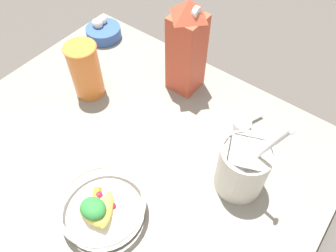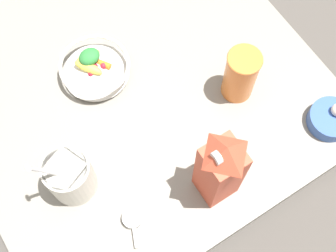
{
  "view_description": "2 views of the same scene",
  "coord_description": "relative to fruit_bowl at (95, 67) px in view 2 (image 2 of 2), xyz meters",
  "views": [
    {
      "loc": [
        -0.22,
        -0.35,
        0.71
      ],
      "look_at": [
        0.16,
        -0.06,
        0.11
      ],
      "focal_mm": 35.0,
      "sensor_mm": 36.0,
      "label": 1
    },
    {
      "loc": [
        0.53,
        -0.23,
        1.13
      ],
      "look_at": [
        0.19,
        -0.01,
        0.14
      ],
      "focal_mm": 50.0,
      "sensor_mm": 36.0,
      "label": 2
    }
  ],
  "objects": [
    {
      "name": "ground_plane",
      "position": [
        0.08,
        0.07,
        -0.08
      ],
      "size": [
        6.0,
        6.0,
        0.0
      ],
      "primitive_type": "plane",
      "color": "#4C4742"
    },
    {
      "name": "yogurt_tub",
      "position": [
        0.24,
        -0.19,
        0.04
      ],
      "size": [
        0.11,
        0.12,
        0.24
      ],
      "color": "silver",
      "rests_on": "countertop"
    },
    {
      "name": "fruit_bowl",
      "position": [
        0.0,
        0.0,
        0.0
      ],
      "size": [
        0.18,
        0.18,
        0.07
      ],
      "color": "silver",
      "rests_on": "countertop"
    },
    {
      "name": "countertop",
      "position": [
        0.08,
        0.07,
        -0.06
      ],
      "size": [
        0.92,
        0.92,
        0.04
      ],
      "color": "gray",
      "rests_on": "ground_plane"
    },
    {
      "name": "measuring_scoop",
      "position": [
        0.39,
        -0.12,
        -0.02
      ],
      "size": [
        0.09,
        0.05,
        0.02
      ],
      "color": "white",
      "rests_on": "countertop"
    },
    {
      "name": "drinking_cup",
      "position": [
        0.24,
        0.28,
        0.05
      ],
      "size": [
        0.08,
        0.08,
        0.16
      ],
      "color": "orange",
      "rests_on": "countertop"
    },
    {
      "name": "milk_carton",
      "position": [
        0.42,
        0.09,
        0.1
      ],
      "size": [
        0.08,
        0.08,
        0.27
      ],
      "color": "#CC4C33",
      "rests_on": "countertop"
    },
    {
      "name": "garlic_bowl",
      "position": [
        0.44,
        0.43,
        -0.01
      ],
      "size": [
        0.11,
        0.11,
        0.06
      ],
      "color": "#3356A3",
      "rests_on": "countertop"
    }
  ]
}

